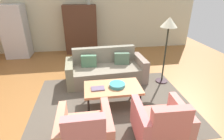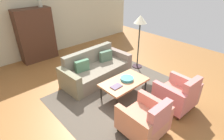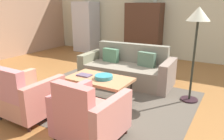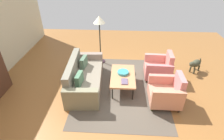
{
  "view_description": "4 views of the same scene",
  "coord_description": "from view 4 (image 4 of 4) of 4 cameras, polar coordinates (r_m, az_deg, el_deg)",
  "views": [
    {
      "loc": [
        -0.22,
        -3.44,
        2.32
      ],
      "look_at": [
        0.3,
        -0.04,
        0.72
      ],
      "focal_mm": 28.2,
      "sensor_mm": 36.0,
      "label": 1
    },
    {
      "loc": [
        -2.54,
        -2.89,
        2.9
      ],
      "look_at": [
        0.37,
        0.29,
        0.5
      ],
      "focal_mm": 29.12,
      "sensor_mm": 36.0,
      "label": 2
    },
    {
      "loc": [
        2.44,
        -3.44,
        1.76
      ],
      "look_at": [
        0.48,
        -0.12,
        0.58
      ],
      "focal_mm": 34.78,
      "sensor_mm": 36.0,
      "label": 3
    },
    {
      "loc": [
        -3.97,
        -0.19,
        3.36
      ],
      "look_at": [
        0.11,
        0.05,
        0.72
      ],
      "focal_mm": 28.42,
      "sensor_mm": 36.0,
      "label": 4
    }
  ],
  "objects": [
    {
      "name": "armchair_left",
      "position": [
        4.9,
        17.33,
        -6.94
      ],
      "size": [
        0.8,
        0.8,
        0.88
      ],
      "rotation": [
        0.0,
        0.0,
        0.0
      ],
      "color": "#2C2A12",
      "rests_on": "ground"
    },
    {
      "name": "couch",
      "position": [
        5.36,
        -9.3,
        -2.58
      ],
      "size": [
        2.15,
        1.01,
        0.86
      ],
      "rotation": [
        0.0,
        0.0,
        3.2
      ],
      "color": "gray",
      "rests_on": "ground"
    },
    {
      "name": "fruit_bowl",
      "position": [
        5.22,
        3.56,
        -0.77
      ],
      "size": [
        0.34,
        0.34,
        0.07
      ],
      "primitive_type": "cylinder",
      "color": "teal",
      "rests_on": "coffee_table"
    },
    {
      "name": "area_rug",
      "position": [
        5.42,
        2.86,
        -5.43
      ],
      "size": [
        3.4,
        2.6,
        0.01
      ],
      "primitive_type": "cube",
      "color": "brown",
      "rests_on": "ground"
    },
    {
      "name": "book_stack",
      "position": [
        4.9,
        4.04,
        -3.7
      ],
      "size": [
        0.28,
        0.19,
        0.02
      ],
      "color": "#5C4C64",
      "rests_on": "coffee_table"
    },
    {
      "name": "armchair_right",
      "position": [
        5.85,
        15.05,
        0.57
      ],
      "size": [
        0.83,
        0.83,
        0.88
      ],
      "rotation": [
        0.0,
        0.0,
        -0.04
      ],
      "color": "#3A2516",
      "rests_on": "ground"
    },
    {
      "name": "floor_lamp",
      "position": [
        6.1,
        -4.09,
        14.52
      ],
      "size": [
        0.4,
        0.4,
        1.72
      ],
      "color": "black",
      "rests_on": "ground"
    },
    {
      "name": "coffee_table",
      "position": [
        5.18,
        3.53,
        -2.03
      ],
      "size": [
        1.2,
        0.7,
        0.44
      ],
      "color": "#272722",
      "rests_on": "ground"
    },
    {
      "name": "ground_plane",
      "position": [
        5.21,
        0.45,
        -7.33
      ],
      "size": [
        10.24,
        10.24,
        0.0
      ],
      "primitive_type": "plane",
      "color": "#945F2F"
    },
    {
      "name": "dog",
      "position": [
        6.56,
        25.24,
        1.8
      ],
      "size": [
        0.52,
        0.56,
        0.48
      ],
      "rotation": [
        0.0,
        0.0,
        2.3
      ],
      "color": "#3E412F",
      "rests_on": "ground"
    }
  ]
}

